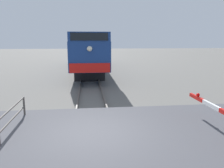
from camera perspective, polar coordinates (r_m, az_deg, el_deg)
The scene contains 6 objects.
ground_plane at distance 7.75m, azimuth -4.69°, elevation -13.64°, with size 160.00×160.00×0.00m, color #605E59.
rail_track_left at distance 7.74m, azimuth -10.17°, elevation -13.22°, with size 0.08×80.00×0.15m, color #59544C.
rail_track_right at distance 7.77m, azimuth 0.73°, elevation -12.93°, with size 0.08×80.00×0.15m, color #59544C.
road_surface at distance 7.72m, azimuth -4.70°, elevation -13.08°, with size 36.00×5.73×0.17m, color #47474C.
locomotive at distance 24.10m, azimuth -6.00°, elevation 8.11°, with size 2.90×18.99×3.79m.
guard_railing at distance 8.74m, azimuth -24.00°, elevation -7.29°, with size 0.08×2.86×0.95m.
Camera 1 is at (-0.16, -7.03, 3.25)m, focal length 35.67 mm.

